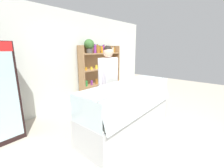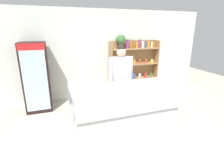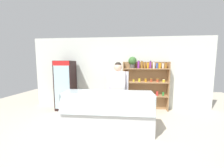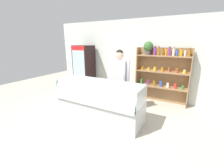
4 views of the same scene
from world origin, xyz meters
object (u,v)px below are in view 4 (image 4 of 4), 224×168
(shop_clerk, at_px, (119,75))
(deli_display_case, at_px, (99,108))
(drinks_fridge, at_px, (84,69))
(shelving_unit, at_px, (160,69))

(shop_clerk, bearing_deg, deli_display_case, -106.36)
(deli_display_case, distance_m, shop_clerk, 1.05)
(drinks_fridge, distance_m, deli_display_case, 2.54)
(deli_display_case, bearing_deg, shop_clerk, 73.64)
(shelving_unit, xyz_separation_m, deli_display_case, (-1.08, -1.93, -0.81))
(drinks_fridge, height_order, shop_clerk, drinks_fridge)
(drinks_fridge, height_order, deli_display_case, drinks_fridge)
(deli_display_case, relative_size, shop_clerk, 1.28)
(drinks_fridge, xyz_separation_m, shelving_unit, (2.88, 0.24, 0.21))
(deli_display_case, bearing_deg, shelving_unit, 60.85)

